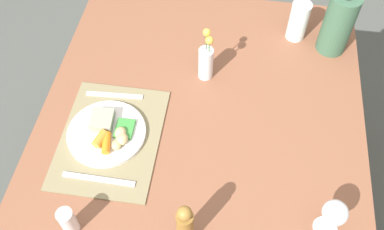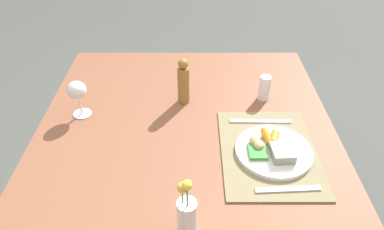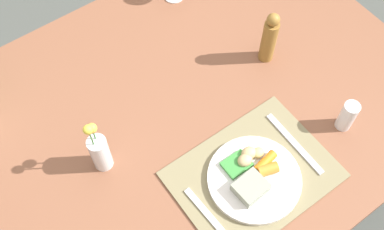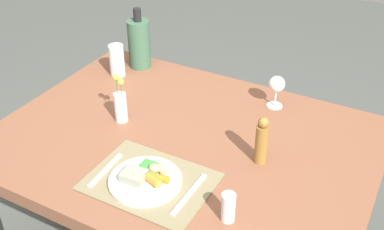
{
  "view_description": "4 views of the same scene",
  "coord_description": "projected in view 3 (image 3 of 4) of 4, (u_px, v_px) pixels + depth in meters",
  "views": [
    {
      "loc": [
        0.71,
        0.09,
        1.85
      ],
      "look_at": [
        -0.03,
        -0.02,
        0.8
      ],
      "focal_mm": 40.58,
      "sensor_mm": 36.0,
      "label": 1
    },
    {
      "loc": [
        -0.79,
        -0.02,
        1.5
      ],
      "look_at": [
        0.07,
        -0.02,
        0.82
      ],
      "focal_mm": 32.7,
      "sensor_mm": 36.0,
      "label": 2
    },
    {
      "loc": [
        -0.39,
        -0.57,
        1.83
      ],
      "look_at": [
        -0.0,
        -0.04,
        0.73
      ],
      "focal_mm": 43.23,
      "sensor_mm": 36.0,
      "label": 3
    },
    {
      "loc": [
        0.71,
        -1.25,
        1.75
      ],
      "look_at": [
        0.03,
        0.02,
        0.81
      ],
      "focal_mm": 43.97,
      "sensor_mm": 36.0,
      "label": 4
    }
  ],
  "objects": [
    {
      "name": "placemat",
      "position": [
        253.0,
        174.0,
        1.21
      ],
      "size": [
        0.41,
        0.31,
        0.01
      ],
      "primitive_type": "cube",
      "color": "#7F7553",
      "rests_on": "dining_table"
    },
    {
      "name": "dinner_plate",
      "position": [
        254.0,
        177.0,
        1.19
      ],
      "size": [
        0.24,
        0.24,
        0.04
      ],
      "color": "silver",
      "rests_on": "placemat"
    },
    {
      "name": "flower_vase",
      "position": [
        99.0,
        151.0,
        1.17
      ],
      "size": [
        0.05,
        0.05,
        0.21
      ],
      "color": "silver",
      "rests_on": "dining_table"
    },
    {
      "name": "salt_shaker",
      "position": [
        347.0,
        116.0,
        1.25
      ],
      "size": [
        0.04,
        0.04,
        0.1
      ],
      "primitive_type": "cylinder",
      "color": "white",
      "rests_on": "dining_table"
    },
    {
      "name": "dining_table",
      "position": [
        186.0,
        120.0,
        1.37
      ],
      "size": [
        1.41,
        1.04,
        0.71
      ],
      "color": "brown",
      "rests_on": "ground_plane"
    },
    {
      "name": "fork",
      "position": [
        210.0,
        218.0,
        1.15
      ],
      "size": [
        0.03,
        0.19,
        0.0
      ],
      "primitive_type": "cube",
      "rotation": [
        0.0,
        0.0,
        0.06
      ],
      "color": "silver",
      "rests_on": "placemat"
    },
    {
      "name": "knife",
      "position": [
        294.0,
        143.0,
        1.25
      ],
      "size": [
        0.02,
        0.22,
        0.0
      ],
      "primitive_type": "cube",
      "rotation": [
        0.0,
        0.0,
        -0.01
      ],
      "color": "silver",
      "rests_on": "placemat"
    },
    {
      "name": "ground_plane",
      "position": [
        188.0,
        197.0,
        1.93
      ],
      "size": [
        8.0,
        8.0,
        0.0
      ],
      "primitive_type": "plane",
      "color": "#4C504C"
    },
    {
      "name": "pepper_mill",
      "position": [
        269.0,
        38.0,
        1.34
      ],
      "size": [
        0.04,
        0.04,
        0.18
      ],
      "color": "olive",
      "rests_on": "dining_table"
    }
  ]
}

